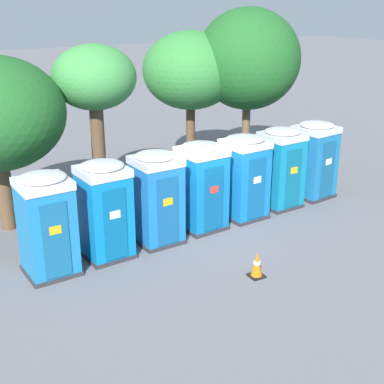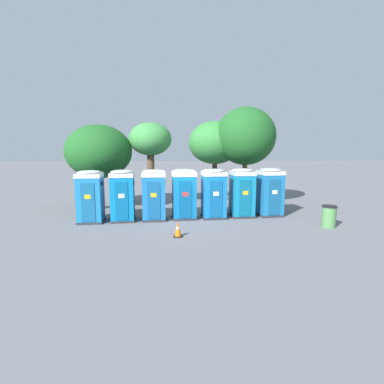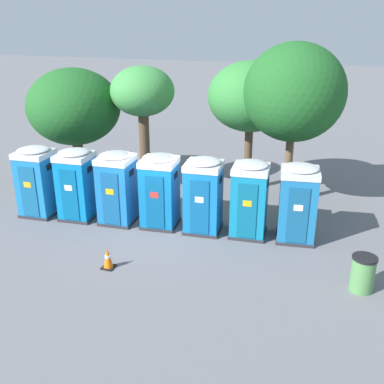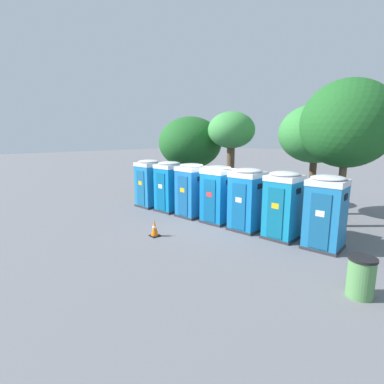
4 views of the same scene
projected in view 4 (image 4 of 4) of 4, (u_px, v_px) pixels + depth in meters
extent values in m
plane|color=slate|center=(218.00, 222.00, 13.46)|extent=(120.00, 120.00, 0.00)
cube|color=#2D2D33|center=(150.00, 205.00, 16.39)|extent=(1.27, 1.27, 0.10)
cube|color=#1B76B6|center=(149.00, 185.00, 16.18)|extent=(1.21, 1.21, 2.10)
cube|color=#155C8E|center=(141.00, 188.00, 15.78)|extent=(0.63, 0.07, 1.85)
cube|color=yellow|center=(140.00, 183.00, 15.71)|extent=(0.28, 0.03, 0.20)
cube|color=black|center=(156.00, 173.00, 15.64)|extent=(0.05, 0.36, 0.20)
cube|color=silver|center=(149.00, 164.00, 15.96)|extent=(1.25, 1.25, 0.20)
ellipsoid|color=silver|center=(149.00, 161.00, 15.93)|extent=(1.19, 1.19, 0.18)
cube|color=#2D2D33|center=(170.00, 210.00, 15.40)|extent=(1.25, 1.29, 0.10)
cube|color=#0C75BC|center=(169.00, 189.00, 15.19)|extent=(1.19, 1.23, 2.10)
cube|color=#095B92|center=(161.00, 192.00, 14.79)|extent=(0.61, 0.08, 1.85)
cube|color=white|center=(160.00, 186.00, 14.73)|extent=(0.28, 0.03, 0.20)
cube|color=black|center=(177.00, 175.00, 14.68)|extent=(0.05, 0.36, 0.20)
cube|color=silver|center=(169.00, 166.00, 14.98)|extent=(1.23, 1.26, 0.20)
ellipsoid|color=silver|center=(169.00, 163.00, 14.95)|extent=(1.17, 1.20, 0.18)
cube|color=#2D2D33|center=(191.00, 215.00, 14.38)|extent=(1.25, 1.27, 0.10)
cube|color=#196DB6|center=(191.00, 193.00, 14.17)|extent=(1.19, 1.21, 2.10)
cube|color=#14558E|center=(183.00, 196.00, 13.77)|extent=(0.61, 0.07, 1.85)
cube|color=yellow|center=(182.00, 190.00, 13.71)|extent=(0.28, 0.03, 0.20)
cube|color=black|center=(200.00, 179.00, 13.64)|extent=(0.05, 0.36, 0.20)
cube|color=silver|center=(191.00, 169.00, 13.95)|extent=(1.22, 1.24, 0.20)
ellipsoid|color=silver|center=(191.00, 165.00, 13.92)|extent=(1.16, 1.18, 0.18)
cube|color=#2D2D33|center=(217.00, 221.00, 13.40)|extent=(1.30, 1.30, 0.10)
cube|color=#0E6BB2|center=(218.00, 197.00, 13.20)|extent=(1.24, 1.24, 2.10)
cube|color=#0B548B|center=(209.00, 201.00, 12.79)|extent=(0.63, 0.09, 1.85)
cube|color=red|center=(209.00, 195.00, 12.72)|extent=(0.28, 0.03, 0.20)
cube|color=black|center=(229.00, 182.00, 12.67)|extent=(0.06, 0.36, 0.20)
cube|color=silver|center=(218.00, 171.00, 12.98)|extent=(1.27, 1.28, 0.20)
ellipsoid|color=silver|center=(218.00, 168.00, 12.95)|extent=(1.21, 1.22, 0.18)
cube|color=#2D2D33|center=(246.00, 228.00, 12.35)|extent=(1.29, 1.29, 0.10)
cube|color=#136FBA|center=(247.00, 202.00, 12.14)|extent=(1.23, 1.23, 2.10)
cube|color=#0F5691|center=(239.00, 207.00, 11.73)|extent=(0.63, 0.08, 1.85)
cube|color=white|center=(238.00, 200.00, 11.67)|extent=(0.28, 0.03, 0.20)
cube|color=black|center=(260.00, 186.00, 11.61)|extent=(0.05, 0.36, 0.20)
cube|color=silver|center=(248.00, 174.00, 11.92)|extent=(1.26, 1.27, 0.20)
ellipsoid|color=silver|center=(248.00, 171.00, 11.89)|extent=(1.20, 1.20, 0.18)
cube|color=#2D2D33|center=(281.00, 237.00, 11.36)|extent=(1.26, 1.29, 0.10)
cube|color=#107CA8|center=(283.00, 208.00, 11.15)|extent=(1.20, 1.23, 2.10)
cube|color=#0D6083|center=(275.00, 213.00, 10.75)|extent=(0.61, 0.08, 1.85)
cube|color=yellow|center=(275.00, 206.00, 10.68)|extent=(0.28, 0.03, 0.20)
cube|color=black|center=(299.00, 191.00, 10.63)|extent=(0.05, 0.36, 0.20)
cube|color=silver|center=(285.00, 178.00, 10.93)|extent=(1.23, 1.26, 0.20)
ellipsoid|color=silver|center=(285.00, 174.00, 10.91)|extent=(1.17, 1.20, 0.18)
cube|color=#2D2D33|center=(323.00, 247.00, 10.35)|extent=(1.36, 1.35, 0.10)
cube|color=#1B6EA9|center=(325.00, 216.00, 10.15)|extent=(1.29, 1.29, 2.10)
cube|color=#155584|center=(319.00, 222.00, 9.72)|extent=(0.63, 0.12, 1.85)
cube|color=white|center=(320.00, 214.00, 9.65)|extent=(0.28, 0.05, 0.20)
cube|color=black|center=(346.00, 197.00, 9.63)|extent=(0.07, 0.36, 0.20)
cube|color=silver|center=(328.00, 182.00, 9.93)|extent=(1.33, 1.32, 0.20)
ellipsoid|color=silver|center=(329.00, 178.00, 9.90)|extent=(1.27, 1.26, 0.18)
cylinder|color=brown|center=(312.00, 183.00, 14.46)|extent=(0.33, 0.33, 3.14)
ellipsoid|color=#337F38|center=(316.00, 134.00, 14.02)|extent=(3.39, 3.39, 2.74)
cylinder|color=brown|center=(230.00, 173.00, 16.48)|extent=(0.42, 0.42, 3.56)
ellipsoid|color=#3D8C42|center=(231.00, 130.00, 16.04)|extent=(2.52, 2.52, 1.95)
cylinder|color=brown|center=(190.00, 177.00, 18.54)|extent=(0.43, 0.43, 2.51)
ellipsoid|color=#1E5B23|center=(190.00, 143.00, 18.14)|extent=(3.81, 3.81, 3.12)
cylinder|color=brown|center=(341.00, 188.00, 12.50)|extent=(0.29, 0.29, 3.32)
ellipsoid|color=#1E5B23|center=(347.00, 124.00, 12.01)|extent=(3.66, 3.66, 3.52)
cylinder|color=#518C4C|center=(361.00, 278.00, 7.18)|extent=(0.62, 0.62, 0.94)
cylinder|color=black|center=(363.00, 259.00, 7.09)|extent=(0.66, 0.66, 0.06)
cube|color=black|center=(155.00, 236.00, 11.56)|extent=(0.36, 0.36, 0.04)
cone|color=orange|center=(155.00, 228.00, 11.50)|extent=(0.28, 0.28, 0.60)
cylinder|color=white|center=(155.00, 227.00, 11.49)|extent=(0.17, 0.17, 0.07)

